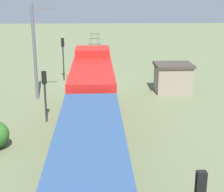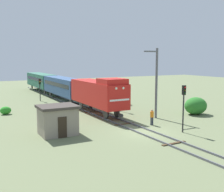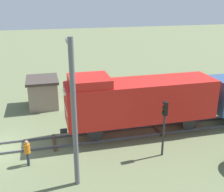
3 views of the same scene
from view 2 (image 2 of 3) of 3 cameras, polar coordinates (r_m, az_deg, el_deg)
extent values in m
plane|color=#66704C|center=(27.10, 6.86, -7.43)|extent=(143.54, 143.54, 0.00)
cube|color=#595960|center=(26.68, 5.60, -7.48)|extent=(0.10, 95.69, 0.16)
cube|color=#595960|center=(27.49, 8.10, -7.06)|extent=(0.10, 95.69, 0.16)
cube|color=#4C3823|center=(24.08, 12.45, -9.38)|extent=(2.40, 0.24, 0.09)
cube|color=#4C3823|center=(30.32, 2.47, -5.67)|extent=(2.40, 0.24, 0.09)
cube|color=#4C3823|center=(37.22, -3.89, -3.19)|extent=(2.40, 0.24, 0.09)
cube|color=#4C3823|center=(44.48, -8.21, -1.47)|extent=(2.40, 0.24, 0.09)
cube|color=#4C3823|center=(51.95, -11.29, -0.24)|extent=(2.40, 0.24, 0.09)
cube|color=#4C3823|center=(59.56, -13.59, 0.68)|extent=(2.40, 0.24, 0.09)
cube|color=#4C3823|center=(67.25, -15.37, 1.39)|extent=(2.40, 0.24, 0.09)
cube|color=red|center=(35.54, -2.98, 0.65)|extent=(2.90, 11.00, 2.90)
cube|color=red|center=(31.91, 0.05, 3.03)|extent=(2.75, 2.80, 0.60)
cube|color=red|center=(30.68, 1.52, -0.45)|extent=(2.84, 0.10, 2.84)
cube|color=white|center=(30.67, 1.56, -0.82)|extent=(2.46, 0.06, 0.20)
sphere|color=white|center=(30.27, 0.84, 1.55)|extent=(0.28, 0.28, 0.28)
sphere|color=white|center=(30.73, 2.30, 1.63)|extent=(0.28, 0.28, 0.28)
cylinder|color=#262628|center=(30.73, 1.79, -3.93)|extent=(0.36, 0.50, 0.36)
cylinder|color=#262628|center=(32.27, -1.25, -3.65)|extent=(0.18, 1.10, 1.10)
cylinder|color=#262628|center=(32.94, 0.98, -3.41)|extent=(0.18, 1.10, 1.10)
cylinder|color=#262628|center=(38.88, -6.28, -1.76)|extent=(0.18, 1.10, 1.10)
cylinder|color=#262628|center=(39.45, -4.34, -1.60)|extent=(0.18, 1.10, 1.10)
cube|color=#2D4C7A|center=(47.65, -9.82, 2.03)|extent=(2.80, 14.00, 2.70)
cube|color=black|center=(47.61, -9.83, 2.45)|extent=(2.84, 12.88, 0.64)
cylinder|color=#262628|center=(42.58, -8.33, -1.07)|extent=(0.16, 0.96, 0.96)
cylinder|color=#262628|center=(43.09, -6.54, -0.94)|extent=(0.16, 0.96, 0.96)
cylinder|color=#262628|center=(52.75, -12.42, 0.50)|extent=(0.16, 0.96, 0.96)
cylinder|color=#262628|center=(53.17, -10.93, 0.59)|extent=(0.16, 0.96, 0.96)
cube|color=#26604C|center=(61.60, -14.24, 3.15)|extent=(2.80, 14.00, 2.70)
cube|color=black|center=(61.58, -14.25, 3.48)|extent=(2.84, 12.88, 0.64)
cylinder|color=#262628|center=(56.39, -13.51, 0.91)|extent=(0.16, 0.96, 0.96)
cylinder|color=#262628|center=(56.78, -12.10, 1.00)|extent=(0.16, 0.96, 0.96)
cylinder|color=#262628|center=(66.82, -15.94, 1.85)|extent=(0.16, 0.96, 0.96)
cylinder|color=#262628|center=(67.15, -14.75, 1.92)|extent=(0.16, 0.96, 0.96)
cylinder|color=#262628|center=(27.43, 14.29, -2.59)|extent=(0.14, 0.14, 4.52)
cube|color=black|center=(27.17, 14.41, 1.17)|extent=(0.32, 0.24, 0.90)
sphere|color=red|center=(27.04, 14.63, 1.71)|extent=(0.16, 0.16, 0.16)
sphere|color=#3C3306|center=(27.07, 14.61, 1.12)|extent=(0.16, 0.16, 0.16)
sphere|color=black|center=(27.10, 14.59, 0.53)|extent=(0.16, 0.16, 0.16)
cylinder|color=#262628|center=(37.49, 1.52, -0.23)|extent=(0.14, 0.14, 3.79)
cube|color=black|center=(37.32, 1.53, 1.96)|extent=(0.32, 0.24, 0.90)
sphere|color=red|center=(37.18, 1.64, 2.36)|extent=(0.16, 0.16, 0.16)
sphere|color=#3C3306|center=(37.20, 1.64, 1.93)|extent=(0.16, 0.16, 0.16)
sphere|color=black|center=(37.23, 1.63, 1.50)|extent=(0.16, 0.16, 0.16)
cylinder|color=#262628|center=(48.07, -14.43, 1.20)|extent=(0.14, 0.14, 3.69)
cube|color=black|center=(47.94, -14.48, 2.86)|extent=(0.32, 0.24, 0.90)
sphere|color=#390606|center=(47.78, -14.45, 3.17)|extent=(0.16, 0.16, 0.16)
sphere|color=yellow|center=(47.81, -14.44, 2.84)|extent=(0.16, 0.16, 0.16)
sphere|color=black|center=(47.83, -14.43, 2.50)|extent=(0.16, 0.16, 0.16)
cylinder|color=#262B38|center=(30.09, 7.95, -5.10)|extent=(0.15, 0.15, 0.85)
cylinder|color=#262B38|center=(30.21, 8.25, -5.06)|extent=(0.15, 0.15, 0.85)
cylinder|color=orange|center=(30.00, 8.13, -3.71)|extent=(0.38, 0.38, 0.62)
sphere|color=tan|center=(29.92, 8.14, -2.91)|extent=(0.23, 0.23, 0.23)
cylinder|color=#595960|center=(33.29, 9.01, 2.52)|extent=(0.28, 0.28, 8.22)
cube|color=#595960|center=(32.63, 7.88, 8.97)|extent=(1.80, 0.16, 0.16)
cube|color=gray|center=(26.54, -10.96, -5.06)|extent=(3.20, 2.60, 2.50)
cube|color=#3F3833|center=(26.28, -11.04, -2.14)|extent=(3.50, 2.90, 0.24)
cube|color=#2D2319|center=(25.38, -10.03, -6.31)|extent=(0.80, 0.06, 1.90)
ellipsoid|color=#2A8B26|center=(37.97, -20.81, -2.76)|extent=(1.37, 1.12, 1.00)
ellipsoid|color=#2E6926|center=(42.86, 1.84, -0.55)|extent=(2.55, 2.08, 1.85)
ellipsoid|color=#297026|center=(36.92, 16.64, -1.93)|extent=(3.01, 2.46, 2.19)
camera|label=1|loc=(57.85, -13.85, 9.48)|focal=55.00mm
camera|label=3|loc=(41.91, 25.25, 11.08)|focal=45.00mm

